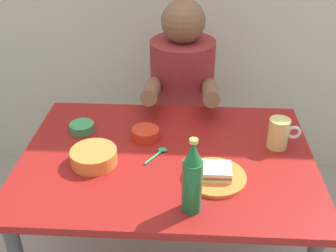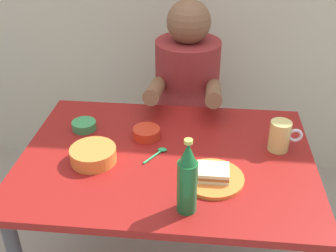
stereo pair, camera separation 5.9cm
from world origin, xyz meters
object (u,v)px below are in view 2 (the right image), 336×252
Objects in this scene: plate_orange at (212,178)px; beer_mug at (280,136)px; person_seated at (187,81)px; dip_bowl_green at (84,125)px; beer_bottle at (187,180)px; dining_table at (167,175)px; stool at (185,149)px; sandwich at (213,172)px.

beer_mug is at bearing 40.82° from plate_orange.
person_seated is 3.27× the size of plate_orange.
person_seated reaches higher than dip_bowl_green.
dining_table is at bearing 107.87° from beer_bottle.
plate_orange is (0.13, -0.75, -0.02)m from person_seated.
dip_bowl_green is at bearing 151.78° from plate_orange.
beer_mug is (0.39, -0.54, 0.45)m from stool.
beer_mug reaches higher than sandwich.
person_seated is 0.61m from dip_bowl_green.
person_seated is 2.75× the size of beer_bottle.
sandwich is at bearing 180.00° from plate_orange.
beer_mug is 0.48× the size of beer_bottle.
person_seated is at bearing 125.94° from beer_mug.
dip_bowl_green is (-0.45, 0.44, -0.10)m from beer_bottle.
plate_orange is 1.75× the size of beer_mug.
plate_orange is at bearing -79.82° from person_seated.
dip_bowl_green is (-0.40, -0.46, -0.01)m from person_seated.
dip_bowl_green is at bearing 151.78° from sandwich.
plate_orange is (0.17, -0.13, 0.10)m from dining_table.
beer_bottle is (-0.08, -0.16, 0.11)m from plate_orange.
stool is at bearing 100.03° from sandwich.
beer_bottle reaches higher than dining_table.
plate_orange is at bearing -139.18° from beer_mug.
plate_orange is (0.13, -0.76, 0.40)m from stool.
dining_table is at bearing -93.58° from person_seated.
plate_orange is 0.21m from beer_bottle.
beer_mug reaches higher than dining_table.
beer_bottle is (0.09, -0.29, 0.21)m from dining_table.
sandwich reaches higher than dining_table.
beer_bottle is at bearing -44.36° from dip_bowl_green.
beer_bottle is (0.05, -0.91, 0.09)m from person_seated.
dining_table is 0.46m from beer_mug.
dining_table is at bearing 142.96° from plate_orange.
beer_bottle is at bearing -131.54° from beer_mug.
stool is at bearing 100.03° from plate_orange.
dip_bowl_green is at bearing 135.64° from beer_bottle.
person_seated is 0.91m from beer_bottle.
person_seated reaches higher than stool.
beer_mug reaches higher than dip_bowl_green.
sandwich is (0.17, -0.13, 0.13)m from dining_table.
dining_table is 11.00× the size of dip_bowl_green.
dining_table is at bearing -93.51° from stool.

